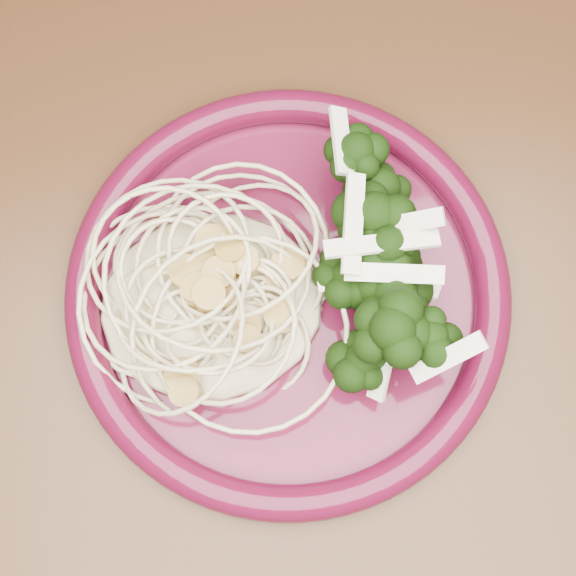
% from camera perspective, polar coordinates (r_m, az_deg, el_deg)
% --- Properties ---
extents(dining_table, '(1.20, 0.80, 0.75)m').
position_cam_1_polar(dining_table, '(0.61, -3.46, -1.85)').
color(dining_table, '#472814').
rests_on(dining_table, ground).
extents(dinner_plate, '(0.29, 0.29, 0.02)m').
position_cam_1_polar(dinner_plate, '(0.50, -0.00, -0.30)').
color(dinner_plate, '#530F27').
rests_on(dinner_plate, dining_table).
extents(spaghetti_pile, '(0.14, 0.12, 0.03)m').
position_cam_1_polar(spaghetti_pile, '(0.49, -5.54, -0.89)').
color(spaghetti_pile, beige).
rests_on(spaghetti_pile, dinner_plate).
extents(scallop_cluster, '(0.12, 0.12, 0.04)m').
position_cam_1_polar(scallop_cluster, '(0.46, -5.96, 0.25)').
color(scallop_cluster, '#B18C3D').
rests_on(scallop_cluster, spaghetti_pile).
extents(broccoli_pile, '(0.10, 0.16, 0.05)m').
position_cam_1_polar(broccoli_pile, '(0.49, 6.85, 1.58)').
color(broccoli_pile, black).
rests_on(broccoli_pile, dinner_plate).
extents(onion_garnish, '(0.07, 0.10, 0.06)m').
position_cam_1_polar(onion_garnish, '(0.45, 7.33, 2.82)').
color(onion_garnish, '#EBE9C6').
rests_on(onion_garnish, broccoli_pile).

